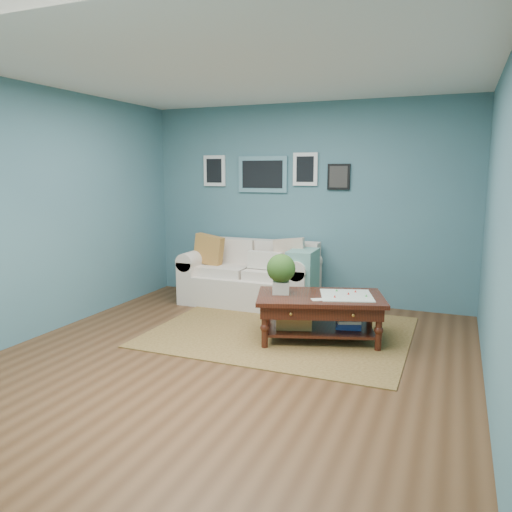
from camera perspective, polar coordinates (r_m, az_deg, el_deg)
The scene contains 4 objects.
room_shell at distance 4.62m, azimuth -3.16°, elevation 4.31°, with size 5.00×5.02×2.70m.
area_rug at distance 5.70m, azimuth 2.91°, elevation -8.60°, with size 2.78×2.22×0.01m, color brown.
loveseat at distance 6.76m, azimuth -0.02°, elevation -2.33°, with size 1.85×0.84×0.95m.
coffee_table at distance 5.36m, azimuth 6.57°, elevation -5.33°, with size 1.49×1.14×0.92m.
Camera 1 is at (1.95, -4.10, 1.78)m, focal length 35.00 mm.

